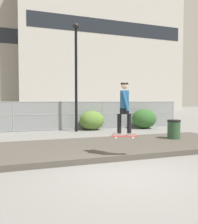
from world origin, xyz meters
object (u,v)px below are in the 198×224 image
Objects in this scene: shrub_left at (92,120)px; trash_bin at (174,131)px; parked_car_far at (136,113)px; skater at (124,106)px; parked_car_mid at (65,114)px; skateboard at (124,136)px; shrub_center at (144,119)px; street_lamp at (76,64)px.

shrub_left is 1.57× the size of trash_bin.
trash_bin is at bearing -108.52° from parked_car_far.
skater is 1.02× the size of shrub_left.
parked_car_mid reaches higher than trash_bin.
shrub_left is (1.50, 8.00, -0.17)m from skateboard.
parked_car_mid and parked_car_far have the same top height.
shrub_center is at bearing -5.58° from shrub_left.
trash_bin is (3.56, 2.29, -1.22)m from skater.
street_lamp is 1.49× the size of parked_car_far.
trash_bin is at bearing -70.15° from shrub_left.
skater is 13.79m from parked_car_far.
skater is at bearing -123.90° from shrub_center.
skater is 9.27m from shrub_center.
street_lamp is 3.82× the size of shrub_center.
street_lamp is 6.38× the size of trash_bin.
street_lamp reaches higher than skater.
shrub_center is at bearing 56.10° from skateboard.
parked_car_far is (6.14, -0.46, 0.00)m from parked_car_mid.
shrub_left is (1.50, 8.00, -1.11)m from skater.
parked_car_mid is 4.34× the size of trash_bin.
trash_bin is (2.06, -5.70, -0.11)m from shrub_left.
trash_bin is (-1.58, -5.35, -0.15)m from shrub_center.
skateboard is at bearing -119.59° from parked_car_far.
skateboard is at bearing -147.18° from trash_bin.
shrub_center reaches higher than skateboard.
parked_car_far is 10.21m from trash_bin.
parked_car_far is at bearing -4.28° from parked_car_mid.
parked_car_mid is (0.31, 4.88, -3.27)m from street_lamp.
shrub_center is (-1.66, -4.33, -0.17)m from parked_car_far.
skateboard is at bearing -123.90° from shrub_center.
shrub_left is 0.94× the size of shrub_center.
parked_car_far is at bearing 71.48° from trash_bin.
shrub_center is at bearing -111.01° from parked_car_far.
shrub_left is at bearing 21.30° from street_lamp.
skateboard is 0.50× the size of skater.
shrub_center reaches higher than shrub_left.
parked_car_far reaches higher than trash_bin.
shrub_left is at bearing 79.39° from skater.
street_lamp reaches higher than skateboard.
trash_bin is (3.56, 2.29, -0.27)m from skateboard.
parked_car_mid is 6.16m from parked_car_far.
street_lamp reaches higher than parked_car_mid.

